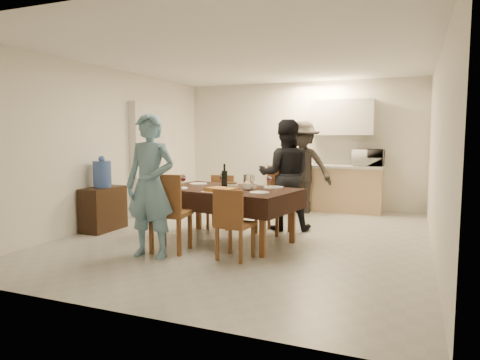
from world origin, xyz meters
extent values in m
cube|color=#A0A09C|center=(0.00, 0.00, 0.00)|extent=(5.00, 6.00, 0.02)
cube|color=white|center=(0.00, 0.00, 2.60)|extent=(5.00, 6.00, 0.02)
cube|color=silver|center=(0.00, 3.00, 1.30)|extent=(5.00, 0.02, 2.60)
cube|color=silver|center=(0.00, -3.00, 1.30)|extent=(5.00, 0.02, 2.60)
cube|color=silver|center=(-2.50, 0.00, 1.30)|extent=(0.02, 6.00, 2.60)
cube|color=silver|center=(2.50, 0.00, 1.30)|extent=(0.02, 6.00, 2.60)
cube|color=white|center=(-2.42, 1.20, 1.05)|extent=(0.15, 1.40, 2.10)
cube|color=tan|center=(0.60, 2.68, 0.43)|extent=(2.20, 0.60, 0.86)
cube|color=beige|center=(0.60, 2.68, 0.89)|extent=(2.24, 0.64, 0.05)
cube|color=silver|center=(0.90, 2.82, 1.85)|extent=(1.20, 0.34, 0.70)
cube|color=black|center=(-0.19, -0.41, 0.74)|extent=(2.11, 1.46, 0.04)
cube|color=brown|center=(-0.19, -0.41, 0.36)|extent=(0.07, 0.07, 0.72)
cube|color=brown|center=(-0.64, -1.16, 0.50)|extent=(0.52, 0.52, 0.06)
cube|color=brown|center=(-0.64, -1.37, 0.77)|extent=(0.46, 0.10, 0.50)
cube|color=brown|center=(0.26, -1.16, 0.42)|extent=(0.43, 0.43, 0.05)
cube|color=brown|center=(0.26, -1.34, 0.66)|extent=(0.40, 0.08, 0.42)
cube|color=brown|center=(-0.64, 0.34, 0.41)|extent=(0.44, 0.44, 0.05)
cube|color=brown|center=(-0.64, 0.17, 0.64)|extent=(0.38, 0.10, 0.41)
cube|color=brown|center=(0.26, 0.34, 0.49)|extent=(0.56, 0.56, 0.05)
cube|color=brown|center=(0.26, 0.13, 0.77)|extent=(0.46, 0.15, 0.49)
cube|color=black|center=(-2.28, -0.49, 0.34)|extent=(0.37, 0.74, 0.68)
cylinder|color=#3E5EB1|center=(-2.28, -0.49, 0.89)|extent=(0.28, 0.28, 0.42)
cylinder|color=white|center=(0.16, -0.46, 0.86)|extent=(0.14, 0.14, 0.21)
cube|color=#A96831|center=(-0.09, -0.79, 0.78)|extent=(0.52, 0.45, 0.06)
cylinder|color=white|center=(0.11, -0.23, 0.79)|extent=(0.18, 0.18, 0.07)
cylinder|color=white|center=(-0.24, -0.13, 0.77)|extent=(0.20, 0.20, 0.03)
cylinder|color=white|center=(-0.79, -0.71, 0.76)|extent=(0.27, 0.27, 0.02)
cylinder|color=white|center=(0.41, -0.71, 0.76)|extent=(0.26, 0.26, 0.01)
cylinder|color=white|center=(-0.79, -0.11, 0.76)|extent=(0.26, 0.26, 0.02)
cylinder|color=white|center=(0.41, -0.11, 0.76)|extent=(0.28, 0.28, 0.02)
imported|color=silver|center=(1.42, 2.68, 1.07)|extent=(0.58, 0.39, 0.32)
imported|color=#6592AE|center=(-0.74, -1.46, 0.88)|extent=(0.66, 0.45, 1.76)
imported|color=black|center=(0.36, 0.64, 0.87)|extent=(1.00, 0.88, 1.75)
imported|color=black|center=(0.24, 2.23, 0.88)|extent=(1.14, 0.66, 1.77)
camera|label=1|loc=(2.22, -5.85, 1.50)|focal=32.00mm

